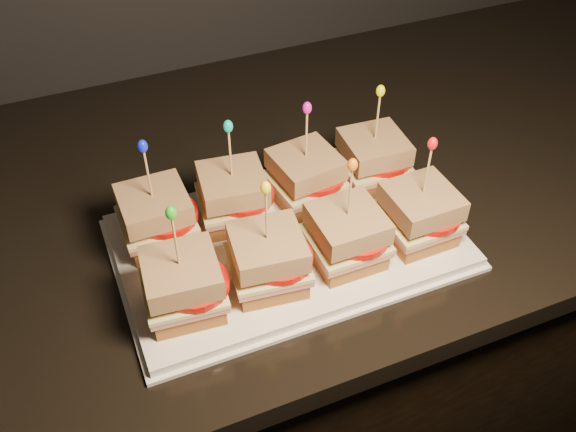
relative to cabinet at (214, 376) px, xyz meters
name	(u,v)px	position (x,y,z in m)	size (l,w,h in m)	color
cabinet	(214,376)	(0.00, 0.00, 0.00)	(2.40, 0.70, 0.86)	black
granite_slab	(191,204)	(0.00, 0.00, 0.45)	(2.44, 0.74, 0.03)	black
platter	(288,242)	(0.09, -0.15, 0.47)	(0.44, 0.27, 0.02)	white
platter_rim	(288,245)	(0.09, -0.15, 0.47)	(0.45, 0.28, 0.01)	white
sandwich_0_bread_bot	(159,232)	(-0.06, -0.09, 0.49)	(0.08, 0.08, 0.02)	brown
sandwich_0_ham	(157,223)	(-0.06, -0.09, 0.51)	(0.09, 0.09, 0.01)	#BF675C
sandwich_0_cheese	(157,219)	(-0.06, -0.09, 0.51)	(0.09, 0.09, 0.01)	beige
sandwich_0_tomato	(166,215)	(-0.05, -0.10, 0.52)	(0.08, 0.08, 0.01)	#BC130A
sandwich_0_bread_top	(154,204)	(-0.06, -0.09, 0.54)	(0.08, 0.08, 0.03)	#602D0F
sandwich_0_pick	(148,176)	(-0.06, -0.09, 0.58)	(0.00, 0.00, 0.09)	tan
sandwich_0_frill	(143,146)	(-0.06, -0.09, 0.63)	(0.01, 0.01, 0.02)	#1020DF
sandwich_1_bread_bot	(235,211)	(0.04, -0.09, 0.49)	(0.08, 0.08, 0.02)	brown
sandwich_1_ham	(234,203)	(0.04, -0.09, 0.51)	(0.09, 0.09, 0.01)	#BF675C
sandwich_1_cheese	(234,199)	(0.04, -0.09, 0.51)	(0.09, 0.09, 0.01)	beige
sandwich_1_tomato	(243,195)	(0.05, -0.10, 0.52)	(0.08, 0.08, 0.01)	#BC130A
sandwich_1_bread_top	(232,183)	(0.04, -0.09, 0.54)	(0.08, 0.08, 0.03)	#602D0F
sandwich_1_pick	(230,156)	(0.04, -0.09, 0.58)	(0.00, 0.00, 0.09)	tan
sandwich_1_frill	(228,126)	(0.04, -0.09, 0.63)	(0.01, 0.01, 0.02)	#0ABAAC
sandwich_2_bread_bot	(305,192)	(0.14, -0.09, 0.49)	(0.08, 0.08, 0.02)	brown
sandwich_2_ham	(305,183)	(0.14, -0.09, 0.51)	(0.09, 0.09, 0.01)	#BF675C
sandwich_2_cheese	(305,180)	(0.14, -0.09, 0.51)	(0.09, 0.09, 0.01)	beige
sandwich_2_tomato	(315,176)	(0.16, -0.10, 0.52)	(0.08, 0.08, 0.01)	#BC130A
sandwich_2_bread_top	(306,164)	(0.14, -0.09, 0.54)	(0.08, 0.08, 0.03)	#602D0F
sandwich_2_pick	(306,137)	(0.14, -0.09, 0.58)	(0.00, 0.00, 0.09)	tan
sandwich_2_frill	(307,108)	(0.14, -0.09, 0.63)	(0.01, 0.01, 0.02)	#D213B3
sandwich_3_bread_bot	(371,174)	(0.25, -0.09, 0.49)	(0.08, 0.08, 0.02)	brown
sandwich_3_ham	(372,165)	(0.25, -0.09, 0.51)	(0.09, 0.09, 0.01)	#BF675C
sandwich_3_cheese	(373,162)	(0.25, -0.09, 0.51)	(0.09, 0.09, 0.01)	beige
sandwich_3_tomato	(383,158)	(0.26, -0.10, 0.52)	(0.08, 0.08, 0.01)	#BC130A
sandwich_3_bread_top	(374,147)	(0.25, -0.09, 0.54)	(0.08, 0.08, 0.03)	#602D0F
sandwich_3_pick	(377,120)	(0.25, -0.09, 0.58)	(0.00, 0.00, 0.09)	tan
sandwich_3_frill	(381,91)	(0.25, -0.09, 0.63)	(0.01, 0.01, 0.02)	#E4F304
sandwich_4_bread_bot	(185,300)	(-0.06, -0.21, 0.49)	(0.08, 0.08, 0.02)	brown
sandwich_4_ham	(184,292)	(-0.06, -0.21, 0.51)	(0.09, 0.09, 0.01)	#BF675C
sandwich_4_cheese	(183,288)	(-0.06, -0.21, 0.51)	(0.09, 0.09, 0.01)	beige
sandwich_4_tomato	(194,284)	(-0.05, -0.22, 0.52)	(0.08, 0.08, 0.01)	#BC130A
sandwich_4_bread_top	(181,272)	(-0.06, -0.21, 0.54)	(0.08, 0.08, 0.03)	#602D0F
sandwich_4_pick	(176,244)	(-0.06, -0.21, 0.58)	(0.00, 0.00, 0.09)	tan
sandwich_4_frill	(171,213)	(-0.06, -0.21, 0.63)	(0.01, 0.01, 0.02)	green
sandwich_5_bread_bot	(268,275)	(0.04, -0.21, 0.49)	(0.08, 0.08, 0.02)	brown
sandwich_5_ham	(268,266)	(0.04, -0.21, 0.51)	(0.09, 0.09, 0.01)	#BF675C
sandwich_5_cheese	(268,262)	(0.04, -0.21, 0.51)	(0.09, 0.09, 0.01)	beige
sandwich_5_tomato	(279,258)	(0.05, -0.22, 0.52)	(0.08, 0.08, 0.01)	#BC130A
sandwich_5_bread_top	(267,247)	(0.04, -0.21, 0.54)	(0.08, 0.08, 0.03)	#602D0F
sandwich_5_pick	(267,219)	(0.04, -0.21, 0.58)	(0.00, 0.00, 0.09)	tan
sandwich_5_frill	(266,188)	(0.04, -0.21, 0.63)	(0.01, 0.01, 0.02)	yellow
sandwich_6_bread_bot	(345,251)	(0.14, -0.21, 0.49)	(0.08, 0.08, 0.02)	brown
sandwich_6_ham	(346,243)	(0.14, -0.21, 0.51)	(0.09, 0.09, 0.01)	#BF675C
sandwich_6_cheese	(346,239)	(0.14, -0.21, 0.51)	(0.09, 0.09, 0.01)	beige
sandwich_6_tomato	(358,235)	(0.16, -0.22, 0.52)	(0.08, 0.08, 0.01)	#BC130A
sandwich_6_bread_top	(348,223)	(0.14, -0.21, 0.54)	(0.08, 0.08, 0.03)	#602D0F
sandwich_6_pick	(350,195)	(0.14, -0.21, 0.58)	(0.00, 0.00, 0.09)	tan
sandwich_6_frill	(353,165)	(0.14, -0.21, 0.63)	(0.01, 0.01, 0.02)	orange
sandwich_7_bread_bot	(417,229)	(0.25, -0.21, 0.49)	(0.08, 0.08, 0.02)	brown
sandwich_7_ham	(418,221)	(0.25, -0.21, 0.51)	(0.09, 0.09, 0.01)	#BF675C
sandwich_7_cheese	(419,217)	(0.25, -0.21, 0.51)	(0.09, 0.09, 0.01)	beige
sandwich_7_tomato	(430,213)	(0.26, -0.22, 0.52)	(0.08, 0.08, 0.01)	#BC130A
sandwich_7_bread_top	(422,201)	(0.25, -0.21, 0.54)	(0.08, 0.08, 0.03)	#602D0F
sandwich_7_pick	(427,174)	(0.25, -0.21, 0.58)	(0.00, 0.00, 0.09)	tan
sandwich_7_frill	(433,144)	(0.25, -0.21, 0.63)	(0.01, 0.01, 0.02)	red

